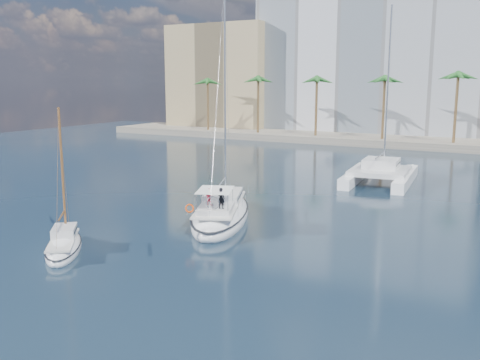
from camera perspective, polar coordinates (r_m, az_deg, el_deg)
The scene contains 10 objects.
ground at distance 36.80m, azimuth 0.48°, elevation -6.24°, with size 160.00×160.00×0.00m, color black.
quay at distance 94.01m, azimuth 18.63°, elevation 3.87°, with size 120.00×14.00×1.20m, color gray.
building_modern at distance 107.92m, azimuth 13.87°, elevation 12.04°, with size 42.00×16.00×28.00m, color silver.
building_tan_left at distance 115.98m, azimuth -1.44°, elevation 10.72°, with size 22.00×14.00×22.00m, color tan.
palm_left at distance 101.59m, azimuth -0.97°, elevation 10.35°, with size 3.60×3.60×12.30m.
palm_centre at distance 89.54m, azimuth 18.51°, elevation 9.79°, with size 3.60×3.60×12.30m.
main_sloop at distance 41.20m, azimuth -2.04°, elevation -3.61°, with size 8.71×13.33×18.93m.
small_sloop at distance 35.73m, azimuth -18.28°, elevation -6.67°, with size 5.84×6.43×9.54m.
catamaran at distance 58.56m, azimuth 14.77°, elevation 0.89°, with size 7.50×13.22×18.41m.
seagull at distance 39.99m, azimuth -2.90°, elevation -3.74°, with size 0.99×0.43×0.18m.
Camera 1 is at (16.86, -30.94, 10.63)m, focal length 40.00 mm.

